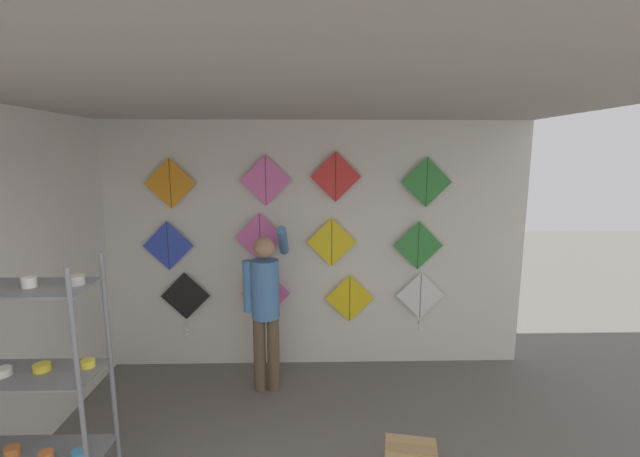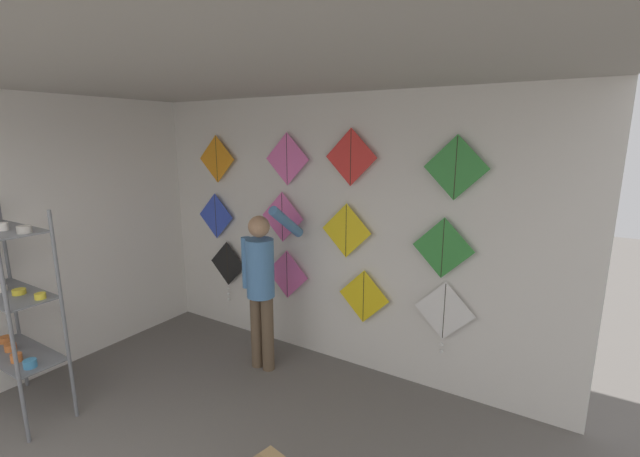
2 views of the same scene
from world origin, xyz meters
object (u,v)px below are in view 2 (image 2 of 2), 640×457
Objects in this scene: kite_5 at (282,217)px; kite_6 at (346,231)px; kite_10 at (351,157)px; kite_11 at (456,168)px; kite_3 at (444,314)px; kite_9 at (287,159)px; kite_0 at (228,267)px; shopkeeper at (261,279)px; kite_8 at (217,159)px; kite_7 at (443,248)px; shelf_rack at (10,300)px; kite_1 at (287,274)px; kite_4 at (216,216)px; kite_2 at (364,297)px.

kite_6 is (0.80, 0.00, -0.06)m from kite_5.
kite_10 is 1.00m from kite_11.
kite_3 is 1.25× the size of kite_9.
kite_0 is 1.38× the size of kite_5.
shopkeeper is at bearing -87.28° from kite_9.
kite_0 is at bearing -0.60° from kite_8.
kite_8 is (-1.05, 0.50, 1.15)m from shopkeeper.
kite_11 reaches higher than kite_6.
shopkeeper is 3.14× the size of kite_7.
kite_6 is (1.65, 0.00, 0.65)m from kite_0.
shelf_rack is 3.30× the size of kite_1.
kite_7 is (2.79, 0.00, -0.01)m from kite_4.
kite_4 is at bearing 180.00° from kite_10.
shopkeeper is 3.14× the size of kite_5.
kite_6 is (-0.21, 0.00, 0.66)m from kite_2.
kite_4 is at bearing 180.00° from kite_2.
kite_6 is at bearing 32.83° from shopkeeper.
kite_2 is at bearing 0.00° from kite_8.
shopkeeper is 2.28× the size of kite_0.
kite_3 is at bearing -0.02° from kite_5.
kite_10 is at bearing 179.96° from kite_3.
kite_7 is 1.00× the size of kite_11.
kite_1 is at bearing 92.52° from shopkeeper.
kite_6 is at bearing 179.96° from kite_3.
kite_4 is at bearing 179.99° from kite_3.
kite_6 reaches higher than kite_2.
kite_0 is 1.38× the size of kite_9.
kite_8 is at bearing 180.00° from kite_2.
shopkeeper is 1.09m from kite_0.
kite_10 is (1.79, 0.00, 0.07)m from kite_8.
kite_8 is (-1.75, 0.00, 0.66)m from kite_6.
kite_4 is 1.81m from kite_6.
kite_4 is at bearing 180.00° from kite_5.
kite_1 is 1.60m from kite_8.
shelf_rack reaches higher than kite_1.
kite_5 is 1.77m from kite_7.
kite_7 is (0.76, 0.00, 0.61)m from kite_2.
kite_10 is (2.04, 2.20, 1.14)m from shelf_rack.
kite_9 reaches higher than kite_5.
kite_11 is at bearing 0.00° from kite_5.
kite_5 is 1.00× the size of kite_6.
kite_5 is 1.07m from kite_10.
kite_4 is (-2.02, 0.00, 0.62)m from kite_2.
kite_6 is at bearing 0.00° from kite_5.
kite_0 is at bearing 81.07° from shelf_rack.
kite_10 is at bearing 0.00° from kite_6.
shelf_rack is 2.53m from kite_1.
kite_2 is at bearing 0.00° from kite_10.
shopkeeper is at bearing -25.50° from kite_8.
kite_7 is (2.97, 2.20, 0.37)m from shelf_rack.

